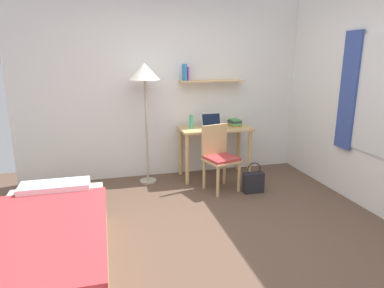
{
  "coord_description": "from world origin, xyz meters",
  "views": [
    {
      "loc": [
        -0.95,
        -2.93,
        1.78
      ],
      "look_at": [
        -0.06,
        0.51,
        0.85
      ],
      "focal_mm": 31.73,
      "sensor_mm": 36.0,
      "label": 1
    }
  ],
  "objects_px": {
    "standing_lamp": "(145,78)",
    "book_stack": "(235,123)",
    "laptop": "(212,123)",
    "bed": "(47,249)",
    "desk_chair": "(219,155)",
    "handbag": "(253,182)",
    "desk": "(215,137)",
    "water_bottle": "(191,122)"
  },
  "relations": [
    {
      "from": "standing_lamp",
      "to": "book_stack",
      "type": "bearing_deg",
      "value": 1.34
    },
    {
      "from": "laptop",
      "to": "standing_lamp",
      "type": "bearing_deg",
      "value": -178.92
    },
    {
      "from": "bed",
      "to": "standing_lamp",
      "type": "xyz_separation_m",
      "value": [
        1.08,
        1.95,
        1.25
      ]
    },
    {
      "from": "desk_chair",
      "to": "laptop",
      "type": "bearing_deg",
      "value": 83.57
    },
    {
      "from": "laptop",
      "to": "desk_chair",
      "type": "bearing_deg",
      "value": -96.43
    },
    {
      "from": "desk_chair",
      "to": "laptop",
      "type": "height_order",
      "value": "laptop"
    },
    {
      "from": "standing_lamp",
      "to": "handbag",
      "type": "relative_size",
      "value": 4.02
    },
    {
      "from": "laptop",
      "to": "book_stack",
      "type": "distance_m",
      "value": 0.37
    },
    {
      "from": "desk",
      "to": "standing_lamp",
      "type": "xyz_separation_m",
      "value": [
        -1.0,
        0.02,
        0.88
      ]
    },
    {
      "from": "bed",
      "to": "laptop",
      "type": "xyz_separation_m",
      "value": [
        2.05,
        1.97,
        0.57
      ]
    },
    {
      "from": "desk_chair",
      "to": "water_bottle",
      "type": "bearing_deg",
      "value": 118.18
    },
    {
      "from": "desk",
      "to": "desk_chair",
      "type": "height_order",
      "value": "desk_chair"
    },
    {
      "from": "desk_chair",
      "to": "laptop",
      "type": "relative_size",
      "value": 2.87
    },
    {
      "from": "desk_chair",
      "to": "water_bottle",
      "type": "height_order",
      "value": "water_bottle"
    },
    {
      "from": "desk",
      "to": "laptop",
      "type": "relative_size",
      "value": 3.4
    },
    {
      "from": "standing_lamp",
      "to": "laptop",
      "type": "relative_size",
      "value": 5.5
    },
    {
      "from": "desk",
      "to": "standing_lamp",
      "type": "distance_m",
      "value": 1.34
    },
    {
      "from": "standing_lamp",
      "to": "book_stack",
      "type": "xyz_separation_m",
      "value": [
        1.33,
        0.03,
        -0.69
      ]
    },
    {
      "from": "bed",
      "to": "desk",
      "type": "distance_m",
      "value": 2.86
    },
    {
      "from": "standing_lamp",
      "to": "book_stack",
      "type": "height_order",
      "value": "standing_lamp"
    },
    {
      "from": "desk",
      "to": "laptop",
      "type": "distance_m",
      "value": 0.21
    },
    {
      "from": "book_stack",
      "to": "handbag",
      "type": "bearing_deg",
      "value": -91.38
    },
    {
      "from": "bed",
      "to": "book_stack",
      "type": "relative_size",
      "value": 7.62
    },
    {
      "from": "desk",
      "to": "book_stack",
      "type": "height_order",
      "value": "book_stack"
    },
    {
      "from": "water_bottle",
      "to": "book_stack",
      "type": "xyz_separation_m",
      "value": [
        0.69,
        0.05,
        -0.06
      ]
    },
    {
      "from": "desk_chair",
      "to": "water_bottle",
      "type": "distance_m",
      "value": 0.67
    },
    {
      "from": "desk_chair",
      "to": "book_stack",
      "type": "bearing_deg",
      "value": 51.71
    },
    {
      "from": "standing_lamp",
      "to": "desk_chair",
      "type": "bearing_deg",
      "value": -29.15
    },
    {
      "from": "handbag",
      "to": "bed",
      "type": "bearing_deg",
      "value": -153.3
    },
    {
      "from": "book_stack",
      "to": "standing_lamp",
      "type": "bearing_deg",
      "value": -178.66
    },
    {
      "from": "laptop",
      "to": "desk",
      "type": "bearing_deg",
      "value": -47.15
    },
    {
      "from": "bed",
      "to": "laptop",
      "type": "bearing_deg",
      "value": 43.87
    },
    {
      "from": "bed",
      "to": "standing_lamp",
      "type": "height_order",
      "value": "standing_lamp"
    },
    {
      "from": "standing_lamp",
      "to": "laptop",
      "type": "xyz_separation_m",
      "value": [
        0.97,
        0.02,
        -0.68
      ]
    },
    {
      "from": "desk",
      "to": "water_bottle",
      "type": "xyz_separation_m",
      "value": [
        -0.36,
        0.0,
        0.25
      ]
    },
    {
      "from": "desk",
      "to": "desk_chair",
      "type": "bearing_deg",
      "value": -101.0
    },
    {
      "from": "standing_lamp",
      "to": "laptop",
      "type": "bearing_deg",
      "value": 1.08
    },
    {
      "from": "laptop",
      "to": "water_bottle",
      "type": "distance_m",
      "value": 0.33
    },
    {
      "from": "bed",
      "to": "laptop",
      "type": "relative_size",
      "value": 6.22
    },
    {
      "from": "laptop",
      "to": "handbag",
      "type": "xyz_separation_m",
      "value": [
        0.35,
        -0.76,
        -0.66
      ]
    },
    {
      "from": "book_stack",
      "to": "bed",
      "type": "bearing_deg",
      "value": -140.61
    },
    {
      "from": "bed",
      "to": "standing_lamp",
      "type": "relative_size",
      "value": 1.13
    }
  ]
}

